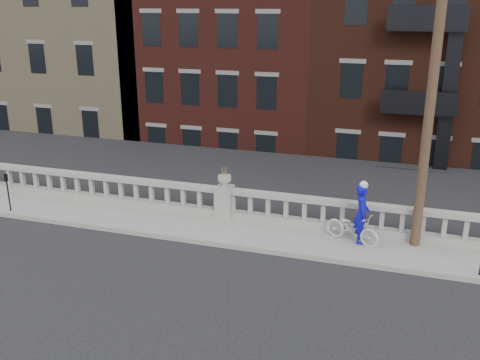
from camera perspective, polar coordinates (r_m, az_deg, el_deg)
The scene contains 9 objects.
ground at distance 15.05m, azimuth -6.69°, elevation -9.85°, with size 120.00×120.00×0.00m, color black.
sidewalk at distance 17.51m, azimuth -2.66°, elevation -5.26°, with size 32.00×2.20×0.15m, color gray.
balustrade at distance 18.12m, azimuth -1.64°, elevation -2.48°, with size 28.00×0.34×1.03m.
planter_pedestal at distance 18.05m, azimuth -1.65°, elevation -1.92°, with size 0.55×0.55×1.76m.
lower_level at distance 35.70m, azimuth 9.63°, elevation 10.94°, with size 80.00×44.00×20.80m.
utility_pole at distance 15.72m, azimuth 19.96°, elevation 10.54°, with size 1.60×0.28×10.00m.
parking_meter_b at distance 20.17m, azimuth -23.55°, elevation -0.79°, with size 0.10×0.09×1.36m.
bicycle at distance 16.60m, azimuth 11.90°, elevation -5.01°, with size 0.61×1.76×0.93m, color silver.
cyclist at distance 16.49m, azimuth 12.84°, elevation -3.51°, with size 0.67×0.44×1.84m, color #0C0BB3.
Camera 1 is at (5.67, -12.01, 7.08)m, focal length 40.00 mm.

